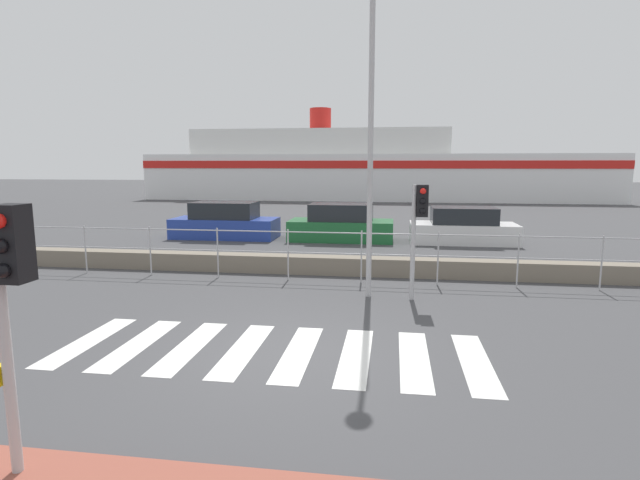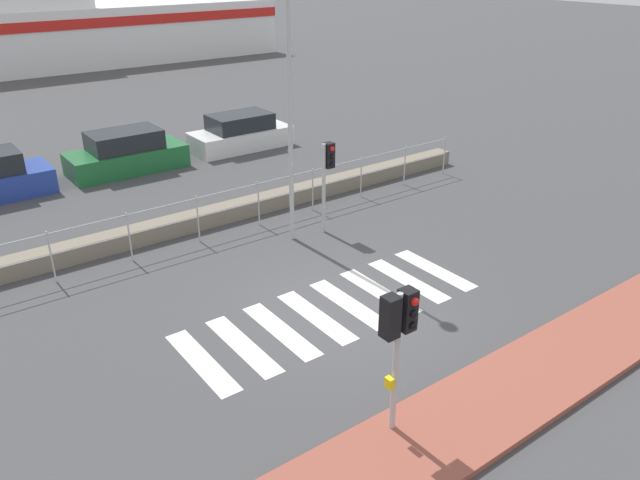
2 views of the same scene
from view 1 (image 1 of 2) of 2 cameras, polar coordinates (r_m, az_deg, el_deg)
The scene contains 10 objects.
ground_plane at distance 8.12m, azimuth -4.32°, elevation -12.63°, with size 160.00×160.00×0.00m, color #424244.
crosswalk at distance 8.16m, azimuth -5.65°, elevation -12.51°, with size 6.75×2.40×0.01m.
seawall at distance 13.51m, azimuth 1.00°, elevation -2.88°, with size 18.69×0.55×0.48m.
harbor_fence at distance 12.54m, azimuth 0.50°, elevation -0.92°, with size 16.86×0.04×1.31m.
traffic_light_far at distance 10.87m, azimuth 11.25°, elevation 2.71°, with size 0.34×0.32×2.51m.
streetlamp at distance 10.84m, azimuth 5.82°, elevation 15.48°, with size 0.32×1.22×6.94m.
ferry_boat at distance 42.66m, azimuth 4.89°, elevation 7.99°, with size 37.62×7.01×7.56m.
parked_car_blue at distance 20.38m, azimuth -10.80°, elevation 1.96°, with size 4.17×1.71×1.44m.
parked_car_green at distance 19.37m, azimuth 2.43°, elevation 1.75°, with size 4.00×1.74×1.43m.
parked_car_white at distance 19.45m, azimuth 16.02°, elevation 1.35°, with size 3.91×1.70×1.35m.
Camera 1 is at (1.68, -7.38, 2.95)m, focal length 28.00 mm.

